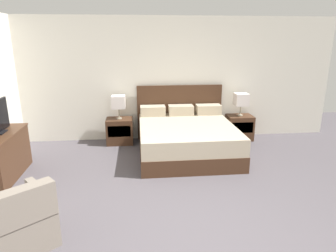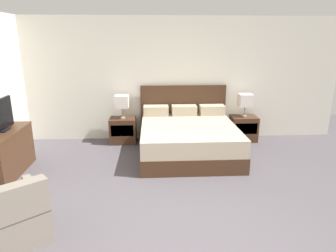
# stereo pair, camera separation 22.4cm
# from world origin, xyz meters

# --- Properties ---
(ground_plane) EXTENTS (11.04, 11.04, 0.00)m
(ground_plane) POSITION_xyz_m (0.00, 0.00, 0.00)
(ground_plane) COLOR #4C474C
(wall_back) EXTENTS (7.27, 0.06, 2.58)m
(wall_back) POSITION_xyz_m (0.00, 3.71, 1.29)
(wall_back) COLOR silver
(wall_back) RESTS_ON ground
(bed) EXTENTS (1.83, 1.98, 1.17)m
(bed) POSITION_xyz_m (0.28, 2.71, 0.32)
(bed) COLOR #422819
(bed) RESTS_ON ground
(nightstand_left) EXTENTS (0.54, 0.42, 0.53)m
(nightstand_left) POSITION_xyz_m (-1.01, 3.41, 0.27)
(nightstand_left) COLOR #422819
(nightstand_left) RESTS_ON ground
(nightstand_right) EXTENTS (0.54, 0.42, 0.53)m
(nightstand_right) POSITION_xyz_m (1.57, 3.41, 0.27)
(nightstand_right) COLOR #422819
(nightstand_right) RESTS_ON ground
(table_lamp_left) EXTENTS (0.27, 0.27, 0.48)m
(table_lamp_left) POSITION_xyz_m (-1.01, 3.41, 0.88)
(table_lamp_left) COLOR gray
(table_lamp_left) RESTS_ON nightstand_left
(table_lamp_right) EXTENTS (0.27, 0.27, 0.48)m
(table_lamp_right) POSITION_xyz_m (1.57, 3.41, 0.88)
(table_lamp_right) COLOR gray
(table_lamp_right) RESTS_ON nightstand_right
(dresser) EXTENTS (0.49, 1.23, 0.72)m
(dresser) POSITION_xyz_m (-2.77, 1.93, 0.37)
(dresser) COLOR #422819
(dresser) RESTS_ON ground
(armchair_by_window) EXTENTS (0.96, 0.96, 0.76)m
(armchair_by_window) POSITION_xyz_m (-1.92, 0.19, 0.28)
(armchair_by_window) COLOR #70665B
(armchair_by_window) RESTS_ON ground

